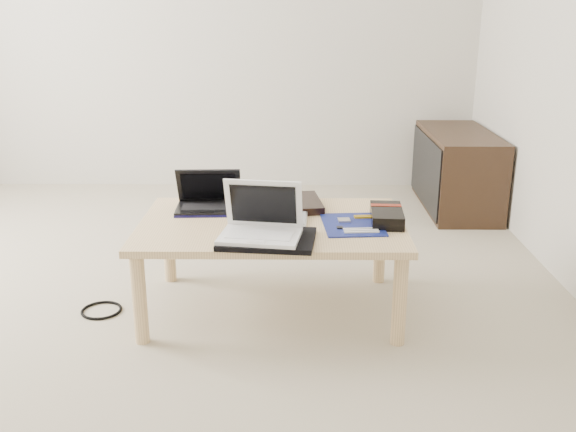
{
  "coord_description": "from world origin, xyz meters",
  "views": [
    {
      "loc": [
        0.73,
        -2.59,
        1.25
      ],
      "look_at": [
        0.7,
        -0.05,
        0.43
      ],
      "focal_mm": 40.0,
      "sensor_mm": 36.0,
      "label": 1
    }
  ],
  "objects_px": {
    "coffee_table": "(272,233)",
    "media_cabinet": "(456,170)",
    "netbook": "(209,201)",
    "white_laptop": "(261,225)",
    "gpu_box": "(387,215)"
  },
  "relations": [
    {
      "from": "coffee_table",
      "to": "media_cabinet",
      "type": "distance_m",
      "value": 1.89
    },
    {
      "from": "coffee_table",
      "to": "netbook",
      "type": "distance_m",
      "value": 0.34
    },
    {
      "from": "media_cabinet",
      "to": "netbook",
      "type": "relative_size",
      "value": 3.1
    },
    {
      "from": "white_laptop",
      "to": "gpu_box",
      "type": "bearing_deg",
      "value": 24.55
    },
    {
      "from": "netbook",
      "to": "gpu_box",
      "type": "distance_m",
      "value": 0.78
    },
    {
      "from": "coffee_table",
      "to": "gpu_box",
      "type": "distance_m",
      "value": 0.49
    },
    {
      "from": "coffee_table",
      "to": "netbook",
      "type": "xyz_separation_m",
      "value": [
        -0.28,
        0.17,
        0.09
      ]
    },
    {
      "from": "media_cabinet",
      "to": "gpu_box",
      "type": "xyz_separation_m",
      "value": [
        -0.66,
        -1.5,
        0.18
      ]
    },
    {
      "from": "gpu_box",
      "to": "netbook",
      "type": "bearing_deg",
      "value": 167.94
    },
    {
      "from": "coffee_table",
      "to": "white_laptop",
      "type": "xyz_separation_m",
      "value": [
        -0.03,
        -0.23,
        0.11
      ]
    },
    {
      "from": "white_laptop",
      "to": "gpu_box",
      "type": "height_order",
      "value": "white_laptop"
    },
    {
      "from": "media_cabinet",
      "to": "white_laptop",
      "type": "relative_size",
      "value": 2.75
    },
    {
      "from": "media_cabinet",
      "to": "gpu_box",
      "type": "bearing_deg",
      "value": -113.73
    },
    {
      "from": "netbook",
      "to": "white_laptop",
      "type": "height_order",
      "value": "white_laptop"
    },
    {
      "from": "coffee_table",
      "to": "netbook",
      "type": "height_order",
      "value": "netbook"
    }
  ]
}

